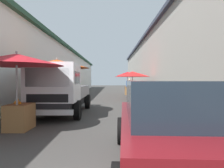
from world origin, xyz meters
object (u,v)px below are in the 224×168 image
object	(u,v)px
fruit_stall_far_right	(128,78)
delivery_truck	(59,91)
fruit_stall_far_left	(57,68)
parked_scooter	(141,109)
fruit_stall_near_right	(17,69)
plastic_stool	(146,104)
vendor_by_crates	(76,87)
vendor_in_shade	(130,86)
fruit_stall_near_left	(133,76)
hatchback_car	(174,125)

from	to	relation	value
fruit_stall_far_right	delivery_truck	distance (m)	13.21
fruit_stall_far_left	parked_scooter	xyz separation A→B (m)	(-1.78, -3.48, -1.54)
fruit_stall_far_right	fruit_stall_near_right	size ratio (longest dim) A/B	0.90
fruit_stall_far_right	plastic_stool	distance (m)	11.34
parked_scooter	delivery_truck	bearing A→B (deg)	73.74
vendor_by_crates	vendor_in_shade	size ratio (longest dim) A/B	0.94
vendor_in_shade	parked_scooter	distance (m)	11.18
fruit_stall_near_left	fruit_stall_near_right	xyz separation A→B (m)	(-10.27, 4.34, 0.03)
fruit_stall_far_right	vendor_in_shade	size ratio (longest dim) A/B	1.48
fruit_stall_near_right	fruit_stall_far_left	size ratio (longest dim) A/B	0.92
fruit_stall_near_right	delivery_truck	bearing A→B (deg)	-13.62
vendor_by_crates	vendor_in_shade	bearing A→B (deg)	-82.77
fruit_stall_near_left	hatchback_car	xyz separation A→B (m)	(-12.86, 0.60, -1.03)
parked_scooter	plastic_stool	xyz separation A→B (m)	(2.32, -0.55, -0.12)
fruit_stall_far_left	vendor_by_crates	size ratio (longest dim) A/B	1.90
fruit_stall_far_left	vendor_by_crates	world-z (taller)	fruit_stall_far_left
hatchback_car	parked_scooter	world-z (taller)	hatchback_car
delivery_truck	vendor_in_shade	size ratio (longest dim) A/B	3.06
hatchback_car	plastic_stool	size ratio (longest dim) A/B	9.18
fruit_stall_near_right	vendor_in_shade	bearing A→B (deg)	-18.82
vendor_in_shade	fruit_stall_near_right	bearing A→B (deg)	161.18
fruit_stall_far_left	plastic_stool	world-z (taller)	fruit_stall_far_left
fruit_stall_far_right	delivery_truck	size ratio (longest dim) A/B	0.48
delivery_truck	vendor_by_crates	size ratio (longest dim) A/B	3.27
fruit_stall_near_left	vendor_in_shade	world-z (taller)	fruit_stall_near_left
parked_scooter	plastic_stool	world-z (taller)	parked_scooter
fruit_stall_far_left	delivery_truck	xyz separation A→B (m)	(-0.85, -0.31, -0.95)
delivery_truck	plastic_stool	xyz separation A→B (m)	(1.40, -3.72, -0.71)
hatchback_car	parked_scooter	size ratio (longest dim) A/B	2.40
vendor_by_crates	vendor_in_shade	world-z (taller)	vendor_in_shade
hatchback_car	plastic_stool	world-z (taller)	hatchback_car
fruit_stall_near_right	vendor_by_crates	world-z (taller)	fruit_stall_near_right
fruit_stall_near_right	fruit_stall_far_left	xyz separation A→B (m)	(3.23, -0.27, 0.19)
fruit_stall_far_right	fruit_stall_far_left	bearing A→B (deg)	161.11
vendor_by_crates	parked_scooter	world-z (taller)	vendor_by_crates
parked_scooter	fruit_stall_near_left	bearing A→B (deg)	-3.88
fruit_stall_near_right	hatchback_car	size ratio (longest dim) A/B	0.66
vendor_in_shade	vendor_by_crates	bearing A→B (deg)	97.23
parked_scooter	plastic_stool	distance (m)	2.39
fruit_stall_near_left	vendor_in_shade	size ratio (longest dim) A/B	1.72
fruit_stall_far_right	fruit_stall_near_right	world-z (taller)	fruit_stall_far_right
fruit_stall_far_right	vendor_in_shade	xyz separation A→B (m)	(-2.43, 0.01, -0.79)
vendor_in_shade	plastic_stool	bearing A→B (deg)	180.00
plastic_stool	delivery_truck	bearing A→B (deg)	110.59
vendor_in_shade	fruit_stall_far_right	bearing A→B (deg)	-0.31
parked_scooter	plastic_stool	size ratio (longest dim) A/B	3.82
hatchback_car	parked_scooter	bearing A→B (deg)	-0.11
fruit_stall_far_right	vendor_by_crates	world-z (taller)	fruit_stall_far_right
fruit_stall_far_right	hatchback_car	bearing A→B (deg)	178.15
delivery_truck	parked_scooter	world-z (taller)	delivery_truck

